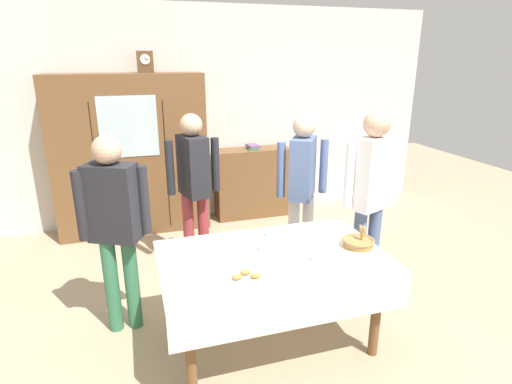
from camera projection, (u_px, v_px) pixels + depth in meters
ground_plane at (263, 325)px, 3.37m from camera, size 12.00×12.00×0.00m
back_wall at (200, 116)px, 5.35m from camera, size 6.40×0.10×2.70m
dining_table at (274, 270)px, 2.96m from camera, size 1.60×1.00×0.73m
wall_cabinet at (131, 156)px, 4.96m from camera, size 1.77×0.46×1.90m
mantel_clock at (145, 62)px, 4.69m from camera, size 0.18×0.11×0.24m
bookshelf_low at (253, 183)px, 5.59m from camera, size 1.01×0.35×0.93m
book_stack at (253, 147)px, 5.44m from camera, size 0.16×0.22×0.06m
tea_cup_far_left at (264, 248)px, 3.00m from camera, size 0.13×0.13×0.06m
tea_cup_near_right at (317, 258)px, 2.86m from camera, size 0.13×0.13×0.06m
tea_cup_front_edge at (270, 234)px, 3.25m from camera, size 0.13×0.13×0.06m
bread_basket at (358, 242)px, 3.09m from camera, size 0.24×0.24×0.16m
pastry_plate at (247, 279)px, 2.62m from camera, size 0.28×0.28×0.05m
spoon_near_right at (185, 266)px, 2.80m from camera, size 0.12×0.02×0.01m
spoon_far_right at (209, 241)px, 3.17m from camera, size 0.12×0.02×0.01m
person_by_cabinet at (302, 180)px, 3.97m from camera, size 0.52×0.41×1.58m
person_behind_table_right at (194, 178)px, 4.03m from camera, size 0.52×0.40×1.58m
person_beside_shelf at (114, 218)px, 3.06m from camera, size 0.52×0.34×1.56m
person_near_right_end at (371, 187)px, 3.55m from camera, size 0.52×0.32×1.67m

